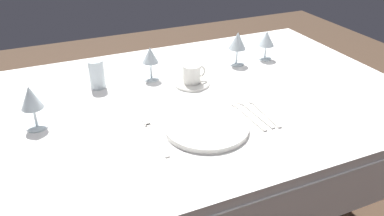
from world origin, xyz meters
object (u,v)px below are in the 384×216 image
object	(u,v)px
fork_outer	(154,135)
coffee_cup_left	(192,74)
spoon_dessert	(251,110)
drink_tumbler	(97,76)
wine_glass_centre	(150,57)
wine_glass_far	(266,40)
dinner_plate	(207,127)
wine_glass_right	(238,42)
spoon_tea	(260,109)
spoon_soup	(243,112)
wine_glass_left	(31,100)

from	to	relation	value
fork_outer	coffee_cup_left	bearing A→B (deg)	48.72
spoon_dessert	drink_tumbler	size ratio (longest dim) A/B	1.89
wine_glass_centre	wine_glass_far	world-z (taller)	wine_glass_centre
dinner_plate	coffee_cup_left	bearing A→B (deg)	74.36
wine_glass_right	wine_glass_far	xyz separation A→B (m)	(0.15, 0.00, -0.01)
coffee_cup_left	wine_glass_far	world-z (taller)	wine_glass_far
spoon_dessert	wine_glass_right	size ratio (longest dim) A/B	1.44
coffee_cup_left	drink_tumbler	xyz separation A→B (m)	(-0.35, 0.12, 0.00)
spoon_dessert	spoon_tea	distance (m)	0.03
spoon_soup	wine_glass_right	distance (m)	0.45
dinner_plate	wine_glass_far	xyz separation A→B (m)	(0.51, 0.44, 0.08)
wine_glass_left	drink_tumbler	xyz separation A→B (m)	(0.25, 0.22, -0.05)
spoon_soup	wine_glass_left	world-z (taller)	wine_glass_left
wine_glass_left	wine_glass_far	size ratio (longest dim) A/B	1.14
dinner_plate	wine_glass_right	distance (m)	0.58
coffee_cup_left	fork_outer	bearing A→B (deg)	-131.28
dinner_plate	spoon_dessert	xyz separation A→B (m)	(0.20, 0.05, -0.01)
fork_outer	spoon_tea	world-z (taller)	spoon_tea
coffee_cup_left	wine_glass_right	bearing A→B (deg)	22.46
fork_outer	wine_glass_right	size ratio (longest dim) A/B	1.53
spoon_tea	wine_glass_centre	size ratio (longest dim) A/B	1.55
dinner_plate	spoon_tea	size ratio (longest dim) A/B	1.28
drink_tumbler	wine_glass_left	bearing A→B (deg)	-138.53
coffee_cup_left	wine_glass_right	distance (m)	0.29
coffee_cup_left	wine_glass_far	distance (m)	0.44
spoon_soup	wine_glass_far	xyz separation A→B (m)	(0.34, 0.39, 0.09)
fork_outer	spoon_dessert	bearing A→B (deg)	2.87
fork_outer	drink_tumbler	distance (m)	0.44
spoon_soup	wine_glass_centre	size ratio (longest dim) A/B	1.61
fork_outer	drink_tumbler	xyz separation A→B (m)	(-0.09, 0.42, 0.05)
dinner_plate	wine_glass_centre	distance (m)	0.46
spoon_soup	dinner_plate	bearing A→B (deg)	-162.89
coffee_cup_left	wine_glass_centre	distance (m)	0.18
spoon_dessert	wine_glass_right	world-z (taller)	wine_glass_right
spoon_tea	wine_glass_far	distance (m)	0.49
drink_tumbler	wine_glass_far	bearing A→B (deg)	-0.89
spoon_soup	wine_glass_right	world-z (taller)	wine_glass_right
fork_outer	wine_glass_far	world-z (taller)	wine_glass_far
coffee_cup_left	wine_glass_centre	world-z (taller)	wine_glass_centre
spoon_tea	wine_glass_right	distance (m)	0.43
wine_glass_left	dinner_plate	bearing A→B (deg)	-25.02
fork_outer	wine_glass_far	size ratio (longest dim) A/B	1.73
spoon_dessert	coffee_cup_left	size ratio (longest dim) A/B	2.23
dinner_plate	spoon_dessert	world-z (taller)	dinner_plate
dinner_plate	spoon_tea	xyz separation A→B (m)	(0.23, 0.04, -0.01)
dinner_plate	wine_glass_centre	world-z (taller)	wine_glass_centre
wine_glass_centre	wine_glass_right	bearing A→B (deg)	-0.45
spoon_soup	spoon_tea	distance (m)	0.07
spoon_tea	wine_glass_right	xyz separation A→B (m)	(0.12, 0.40, 0.10)
spoon_soup	wine_glass_centre	distance (m)	0.46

